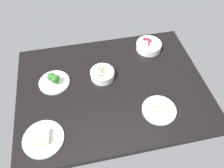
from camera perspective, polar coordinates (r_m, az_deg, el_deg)
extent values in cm
cube|color=black|center=(133.80, 0.00, -1.07)|extent=(112.08, 83.71, 4.00)
cylinder|color=silver|center=(137.64, -14.69, 0.40)|extent=(18.40, 18.40, 1.29)
torus|color=#B7B7BC|center=(137.16, -14.74, 0.57)|extent=(16.69, 16.69, 0.50)
cylinder|color=#9EBC72|center=(137.06, -14.94, 1.18)|extent=(1.40, 1.40, 2.17)
sphere|color=#2D6023|center=(135.15, -15.16, 1.88)|extent=(3.99, 3.99, 3.99)
cylinder|color=#9EBC72|center=(135.19, -14.21, 0.66)|extent=(1.52, 1.52, 2.72)
sphere|color=#2D6023|center=(132.96, -14.46, 1.47)|extent=(4.34, 4.34, 4.34)
cylinder|color=#9EBC72|center=(135.21, -14.33, 0.42)|extent=(1.73, 1.73, 2.09)
sphere|color=#2D6023|center=(133.04, -14.57, 1.21)|extent=(4.95, 4.95, 4.95)
cylinder|color=#9EBC72|center=(136.57, -15.16, 1.00)|extent=(1.71, 1.71, 2.57)
sphere|color=#2D6023|center=(134.26, -15.43, 1.84)|extent=(4.90, 4.90, 4.90)
cylinder|color=silver|center=(135.04, -2.50, 2.48)|extent=(14.50, 14.50, 4.80)
torus|color=silver|center=(133.23, -2.54, 3.16)|extent=(14.72, 14.72, 0.80)
sphere|color=#599E38|center=(132.13, -2.23, 2.97)|extent=(1.03, 1.03, 1.03)
sphere|color=#599E38|center=(133.13, -2.82, 3.52)|extent=(1.31, 1.31, 1.31)
sphere|color=#599E38|center=(130.37, -2.73, 2.24)|extent=(1.56, 1.56, 1.56)
sphere|color=#599E38|center=(134.26, -3.50, 4.06)|extent=(1.48, 1.48, 1.48)
sphere|color=#599E38|center=(132.43, -2.77, 3.17)|extent=(1.26, 1.26, 1.26)
sphere|color=#599E38|center=(132.74, -2.70, 3.35)|extent=(1.34, 1.34, 1.34)
sphere|color=#599E38|center=(134.53, -2.23, 4.22)|extent=(1.36, 1.36, 1.36)
sphere|color=#599E38|center=(133.87, -2.59, 3.84)|extent=(1.17, 1.17, 1.17)
sphere|color=#599E38|center=(130.64, -3.38, 2.23)|extent=(1.24, 1.24, 1.24)
cylinder|color=silver|center=(124.55, 12.07, -6.59)|extent=(18.79, 18.79, 1.30)
torus|color=#B7B7BC|center=(124.01, 12.12, -6.43)|extent=(17.04, 17.04, 0.50)
ellipsoid|color=white|center=(122.29, 11.00, -6.20)|extent=(4.84, 4.84, 2.66)
sphere|color=yellow|center=(121.29, 11.08, -5.90)|extent=(1.93, 1.93, 1.93)
ellipsoid|color=white|center=(123.55, 13.20, -6.00)|extent=(4.67, 4.67, 2.57)
sphere|color=yellow|center=(122.60, 13.30, -5.71)|extent=(1.87, 1.87, 1.87)
cylinder|color=silver|center=(118.98, -17.31, -13.39)|extent=(20.74, 20.74, 1.23)
torus|color=#B7B7BC|center=(118.44, -17.38, -13.26)|extent=(18.75, 18.75, 0.50)
cube|color=beige|center=(117.92, -17.45, -13.13)|extent=(7.74, 8.45, 1.20)
cube|color=#E5B24C|center=(117.05, -17.57, -12.92)|extent=(7.74, 8.45, 0.80)
cube|color=beige|center=(116.19, -17.69, -12.70)|extent=(7.74, 8.45, 1.20)
cylinder|color=silver|center=(155.14, 9.46, 9.62)|extent=(17.03, 17.03, 4.62)
torus|color=silver|center=(153.63, 9.58, 10.26)|extent=(17.15, 17.15, 0.80)
sphere|color=#B2232D|center=(151.51, 9.50, 10.00)|extent=(1.64, 1.64, 1.64)
sphere|color=maroon|center=(153.08, 9.43, 10.47)|extent=(1.43, 1.43, 1.43)
sphere|color=maroon|center=(155.19, 8.38, 11.45)|extent=(2.08, 2.08, 2.08)
sphere|color=#59144C|center=(154.60, 9.84, 10.99)|extent=(1.90, 1.90, 1.90)
sphere|color=#59144C|center=(154.92, 9.67, 11.15)|extent=(2.02, 2.02, 2.02)
sphere|color=maroon|center=(155.41, 9.18, 11.40)|extent=(2.09, 2.09, 2.09)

